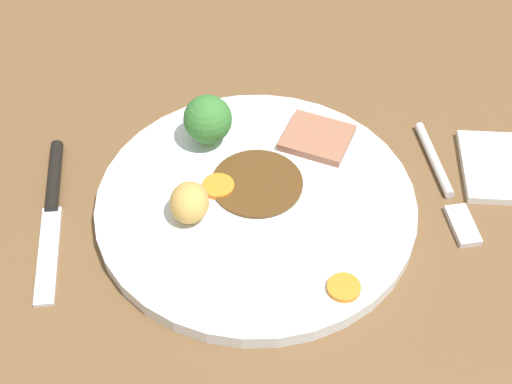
# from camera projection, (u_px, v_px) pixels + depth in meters

# --- Properties ---
(dining_table) EXTENTS (1.20, 0.84, 0.04)m
(dining_table) POSITION_uv_depth(u_px,v_px,m) (231.00, 220.00, 0.70)
(dining_table) COLOR brown
(dining_table) RESTS_ON ground
(dinner_plate) EXTENTS (0.29, 0.29, 0.01)m
(dinner_plate) POSITION_uv_depth(u_px,v_px,m) (256.00, 205.00, 0.68)
(dinner_plate) COLOR white
(dinner_plate) RESTS_ON dining_table
(gravy_pool) EXTENTS (0.08, 0.08, 0.00)m
(gravy_pool) POSITION_uv_depth(u_px,v_px,m) (257.00, 183.00, 0.68)
(gravy_pool) COLOR #563819
(gravy_pool) RESTS_ON dinner_plate
(meat_slice_main) EXTENTS (0.08, 0.08, 0.01)m
(meat_slice_main) POSITION_uv_depth(u_px,v_px,m) (317.00, 138.00, 0.72)
(meat_slice_main) COLOR #9E664C
(meat_slice_main) RESTS_ON dinner_plate
(roast_potato_left) EXTENTS (0.04, 0.05, 0.03)m
(roast_potato_left) POSITION_uv_depth(u_px,v_px,m) (189.00, 203.00, 0.65)
(roast_potato_left) COLOR tan
(roast_potato_left) RESTS_ON dinner_plate
(carrot_coin_front) EXTENTS (0.03, 0.03, 0.01)m
(carrot_coin_front) POSITION_uv_depth(u_px,v_px,m) (218.00, 186.00, 0.68)
(carrot_coin_front) COLOR orange
(carrot_coin_front) RESTS_ON dinner_plate
(carrot_coin_back) EXTENTS (0.03, 0.03, 0.00)m
(carrot_coin_back) POSITION_uv_depth(u_px,v_px,m) (344.00, 288.00, 0.61)
(carrot_coin_back) COLOR orange
(carrot_coin_back) RESTS_ON dinner_plate
(broccoli_floret) EXTENTS (0.05, 0.05, 0.05)m
(broccoli_floret) POSITION_uv_depth(u_px,v_px,m) (208.00, 119.00, 0.70)
(broccoli_floret) COLOR #8CB766
(broccoli_floret) RESTS_ON dinner_plate
(fork) EXTENTS (0.02, 0.15, 0.01)m
(fork) POSITION_uv_depth(u_px,v_px,m) (445.00, 185.00, 0.70)
(fork) COLOR silver
(fork) RESTS_ON dining_table
(knife) EXTENTS (0.02, 0.19, 0.01)m
(knife) POSITION_uv_depth(u_px,v_px,m) (52.00, 203.00, 0.68)
(knife) COLOR black
(knife) RESTS_ON dining_table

